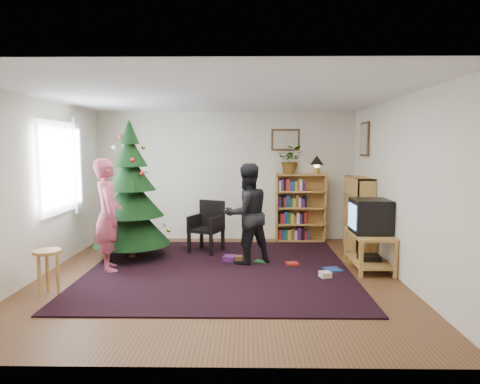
{
  "coord_description": "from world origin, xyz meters",
  "views": [
    {
      "loc": [
        0.39,
        -5.85,
        1.81
      ],
      "look_at": [
        0.29,
        0.91,
        1.1
      ],
      "focal_mm": 32.0,
      "sensor_mm": 36.0,
      "label": 1
    }
  ],
  "objects_px": {
    "christmas_tree": "(131,201)",
    "tv_stand": "(369,247)",
    "person_standing": "(108,215)",
    "person_by_chair": "(247,214)",
    "picture_right": "(365,139)",
    "stool": "(48,260)",
    "table_lamp": "(317,162)",
    "bookshelf_right": "(358,214)",
    "crt_tv": "(370,216)",
    "potted_plant": "(291,160)",
    "picture_back": "(285,140)",
    "armchair": "(207,224)",
    "bookshelf_back": "(300,207)"
  },
  "relations": [
    {
      "from": "potted_plant",
      "to": "table_lamp",
      "type": "distance_m",
      "value": 0.5
    },
    {
      "from": "picture_back",
      "to": "person_standing",
      "type": "distance_m",
      "value": 3.71
    },
    {
      "from": "christmas_tree",
      "to": "tv_stand",
      "type": "distance_m",
      "value": 3.78
    },
    {
      "from": "picture_right",
      "to": "armchair",
      "type": "relative_size",
      "value": 0.68
    },
    {
      "from": "tv_stand",
      "to": "table_lamp",
      "type": "height_order",
      "value": "table_lamp"
    },
    {
      "from": "stool",
      "to": "tv_stand",
      "type": "bearing_deg",
      "value": 15.19
    },
    {
      "from": "tv_stand",
      "to": "armchair",
      "type": "xyz_separation_m",
      "value": [
        -2.52,
        1.05,
        0.15
      ]
    },
    {
      "from": "christmas_tree",
      "to": "potted_plant",
      "type": "distance_m",
      "value": 3.1
    },
    {
      "from": "potted_plant",
      "to": "christmas_tree",
      "type": "bearing_deg",
      "value": -153.05
    },
    {
      "from": "christmas_tree",
      "to": "crt_tv",
      "type": "xyz_separation_m",
      "value": [
        3.68,
        -0.57,
        -0.14
      ]
    },
    {
      "from": "stool",
      "to": "person_by_chair",
      "type": "xyz_separation_m",
      "value": [
        2.45,
        1.44,
        0.35
      ]
    },
    {
      "from": "potted_plant",
      "to": "person_standing",
      "type": "bearing_deg",
      "value": -144.29
    },
    {
      "from": "christmas_tree",
      "to": "stool",
      "type": "distance_m",
      "value": 1.89
    },
    {
      "from": "stool",
      "to": "table_lamp",
      "type": "height_order",
      "value": "table_lamp"
    },
    {
      "from": "person_standing",
      "to": "tv_stand",
      "type": "bearing_deg",
      "value": -112.39
    },
    {
      "from": "picture_back",
      "to": "potted_plant",
      "type": "height_order",
      "value": "picture_back"
    },
    {
      "from": "picture_right",
      "to": "person_by_chair",
      "type": "distance_m",
      "value": 2.61
    },
    {
      "from": "bookshelf_back",
      "to": "person_by_chair",
      "type": "height_order",
      "value": "person_by_chair"
    },
    {
      "from": "armchair",
      "to": "potted_plant",
      "type": "distance_m",
      "value": 2.09
    },
    {
      "from": "tv_stand",
      "to": "crt_tv",
      "type": "distance_m",
      "value": 0.47
    },
    {
      "from": "picture_right",
      "to": "table_lamp",
      "type": "distance_m",
      "value": 1.03
    },
    {
      "from": "bookshelf_back",
      "to": "christmas_tree",
      "type": "bearing_deg",
      "value": -154.67
    },
    {
      "from": "armchair",
      "to": "person_standing",
      "type": "bearing_deg",
      "value": -114.52
    },
    {
      "from": "bookshelf_back",
      "to": "crt_tv",
      "type": "height_order",
      "value": "bookshelf_back"
    },
    {
      "from": "bookshelf_back",
      "to": "table_lamp",
      "type": "bearing_deg",
      "value": 0.0
    },
    {
      "from": "picture_right",
      "to": "person_by_chair",
      "type": "xyz_separation_m",
      "value": [
        -2.07,
        -1.08,
        -1.17
      ]
    },
    {
      "from": "bookshelf_back",
      "to": "stool",
      "type": "relative_size",
      "value": 2.34
    },
    {
      "from": "picture_back",
      "to": "bookshelf_right",
      "type": "bearing_deg",
      "value": -39.27
    },
    {
      "from": "picture_back",
      "to": "crt_tv",
      "type": "bearing_deg",
      "value": -62.82
    },
    {
      "from": "picture_right",
      "to": "bookshelf_right",
      "type": "xyz_separation_m",
      "value": [
        -0.14,
        -0.25,
        -1.29
      ]
    },
    {
      "from": "picture_right",
      "to": "tv_stand",
      "type": "height_order",
      "value": "picture_right"
    },
    {
      "from": "person_by_chair",
      "to": "stool",
      "type": "bearing_deg",
      "value": 3.25
    },
    {
      "from": "person_by_chair",
      "to": "armchair",
      "type": "bearing_deg",
      "value": -75.22
    },
    {
      "from": "bookshelf_back",
      "to": "potted_plant",
      "type": "bearing_deg",
      "value": 180.0
    },
    {
      "from": "christmas_tree",
      "to": "crt_tv",
      "type": "distance_m",
      "value": 3.73
    },
    {
      "from": "picture_back",
      "to": "bookshelf_right",
      "type": "height_order",
      "value": "picture_back"
    },
    {
      "from": "table_lamp",
      "to": "christmas_tree",
      "type": "bearing_deg",
      "value": -156.78
    },
    {
      "from": "person_standing",
      "to": "person_by_chair",
      "type": "height_order",
      "value": "person_standing"
    },
    {
      "from": "person_by_chair",
      "to": "crt_tv",
      "type": "bearing_deg",
      "value": 144.2
    },
    {
      "from": "picture_right",
      "to": "person_standing",
      "type": "relative_size",
      "value": 0.36
    },
    {
      "from": "christmas_tree",
      "to": "crt_tv",
      "type": "height_order",
      "value": "christmas_tree"
    },
    {
      "from": "picture_back",
      "to": "stool",
      "type": "distance_m",
      "value": 4.8
    },
    {
      "from": "picture_right",
      "to": "bookshelf_right",
      "type": "distance_m",
      "value": 1.32
    },
    {
      "from": "tv_stand",
      "to": "bookshelf_right",
      "type": "bearing_deg",
      "value": 83.81
    },
    {
      "from": "person_standing",
      "to": "person_by_chair",
      "type": "xyz_separation_m",
      "value": [
        2.03,
        0.39,
        -0.05
      ]
    },
    {
      "from": "tv_stand",
      "to": "stool",
      "type": "height_order",
      "value": "stool"
    },
    {
      "from": "bookshelf_back",
      "to": "person_by_chair",
      "type": "xyz_separation_m",
      "value": [
        -1.04,
        -1.67,
        0.12
      ]
    },
    {
      "from": "picture_right",
      "to": "bookshelf_back",
      "type": "height_order",
      "value": "picture_right"
    },
    {
      "from": "armchair",
      "to": "person_standing",
      "type": "relative_size",
      "value": 0.54
    },
    {
      "from": "christmas_tree",
      "to": "stool",
      "type": "relative_size",
      "value": 4.06
    }
  ]
}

